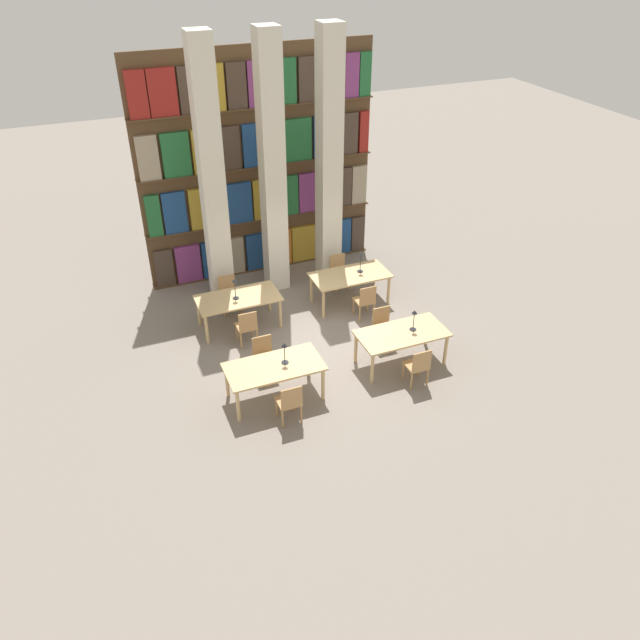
{
  "coord_description": "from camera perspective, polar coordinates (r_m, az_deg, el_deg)",
  "views": [
    {
      "loc": [
        -4.13,
        -10.3,
        7.88
      ],
      "look_at": [
        0.0,
        -0.14,
        0.68
      ],
      "focal_mm": 35.0,
      "sensor_mm": 36.0,
      "label": 1
    }
  ],
  "objects": [
    {
      "name": "desk_lamp_3",
      "position": [
        14.65,
        3.73,
        5.55
      ],
      "size": [
        0.14,
        0.14,
        0.49
      ],
      "color": "#232328",
      "rests_on": "reading_table_3"
    },
    {
      "name": "desk_lamp_1",
      "position": [
        12.66,
        8.6,
        0.29
      ],
      "size": [
        0.14,
        0.14,
        0.47
      ],
      "color": "#232328",
      "rests_on": "reading_table_1"
    },
    {
      "name": "reading_table_2",
      "position": [
        13.93,
        -7.48,
        1.78
      ],
      "size": [
        1.83,
        0.93,
        0.76
      ],
      "color": "tan",
      "rests_on": "ground_plane"
    },
    {
      "name": "chair_3",
      "position": [
        13.4,
        5.79,
        -0.54
      ],
      "size": [
        0.42,
        0.4,
        0.87
      ],
      "rotation": [
        0.0,
        0.0,
        3.14
      ],
      "color": "tan",
      "rests_on": "ground_plane"
    },
    {
      "name": "desk_lamp_2",
      "position": [
        13.68,
        -7.8,
        3.15
      ],
      "size": [
        0.14,
        0.14,
        0.49
      ],
      "color": "#232328",
      "rests_on": "reading_table_2"
    },
    {
      "name": "reading_table_3",
      "position": [
        14.72,
        2.77,
        3.9
      ],
      "size": [
        1.83,
        0.93,
        0.76
      ],
      "color": "tan",
      "rests_on": "ground_plane"
    },
    {
      "name": "reading_table_0",
      "position": [
        11.79,
        -4.21,
        -4.53
      ],
      "size": [
        1.83,
        0.93,
        0.76
      ],
      "color": "tan",
      "rests_on": "ground_plane"
    },
    {
      "name": "reading_table_1",
      "position": [
        12.76,
        7.48,
        -1.46
      ],
      "size": [
        1.83,
        0.93,
        0.76
      ],
      "color": "tan",
      "rests_on": "ground_plane"
    },
    {
      "name": "chair_6",
      "position": [
        14.26,
        4.16,
        1.82
      ],
      "size": [
        0.42,
        0.4,
        0.87
      ],
      "color": "tan",
      "rests_on": "ground_plane"
    },
    {
      "name": "desk_lamp_0",
      "position": [
        11.62,
        -3.27,
        -2.74
      ],
      "size": [
        0.14,
        0.14,
        0.45
      ],
      "color": "#232328",
      "rests_on": "reading_table_0"
    },
    {
      "name": "chair_1",
      "position": [
        12.5,
        -5.12,
        -3.3
      ],
      "size": [
        0.42,
        0.4,
        0.87
      ],
      "rotation": [
        0.0,
        0.0,
        3.14
      ],
      "color": "tan",
      "rests_on": "ground_plane"
    },
    {
      "name": "chair_5",
      "position": [
        14.66,
        -8.36,
        2.47
      ],
      "size": [
        0.42,
        0.4,
        0.87
      ],
      "rotation": [
        0.0,
        0.0,
        3.14
      ],
      "color": "tan",
      "rests_on": "ground_plane"
    },
    {
      "name": "chair_7",
      "position": [
        15.43,
        1.75,
        4.52
      ],
      "size": [
        0.42,
        0.4,
        0.87
      ],
      "rotation": [
        0.0,
        0.0,
        3.14
      ],
      "color": "tan",
      "rests_on": "ground_plane"
    },
    {
      "name": "bookshelf_bank",
      "position": [
        15.6,
        -5.51,
        13.39
      ],
      "size": [
        5.83,
        0.35,
        5.5
      ],
      "color": "brown",
      "rests_on": "ground_plane"
    },
    {
      "name": "chair_2",
      "position": [
        12.35,
        8.95,
        -4.12
      ],
      "size": [
        0.42,
        0.4,
        0.87
      ],
      "color": "tan",
      "rests_on": "ground_plane"
    },
    {
      "name": "chair_0",
      "position": [
        11.38,
        -2.79,
        -7.48
      ],
      "size": [
        0.42,
        0.4,
        0.87
      ],
      "color": "tan",
      "rests_on": "ground_plane"
    },
    {
      "name": "pillar_right",
      "position": [
        14.99,
        0.83,
        14.24
      ],
      "size": [
        0.51,
        0.51,
        6.0
      ],
      "color": "silver",
      "rests_on": "ground_plane"
    },
    {
      "name": "ground_plane",
      "position": [
        13.62,
        -0.22,
        -2.12
      ],
      "size": [
        40.0,
        40.0,
        0.0
      ],
      "primitive_type": "plane",
      "color": "gray"
    },
    {
      "name": "pillar_center",
      "position": [
        14.53,
        -4.4,
        13.53
      ],
      "size": [
        0.51,
        0.51,
        6.0
      ],
      "color": "silver",
      "rests_on": "ground_plane"
    },
    {
      "name": "chair_4",
      "position": [
        13.42,
        -6.7,
        -0.56
      ],
      "size": [
        0.42,
        0.4,
        0.87
      ],
      "color": "tan",
      "rests_on": "ground_plane"
    },
    {
      "name": "pillar_left",
      "position": [
        14.19,
        -9.88,
        12.66
      ],
      "size": [
        0.51,
        0.51,
        6.0
      ],
      "color": "silver",
      "rests_on": "ground_plane"
    }
  ]
}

